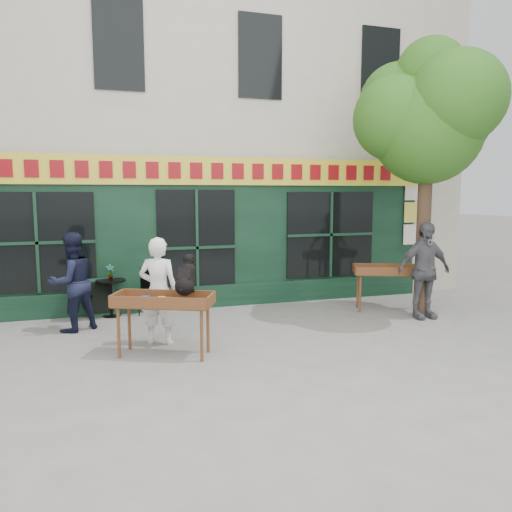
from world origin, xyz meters
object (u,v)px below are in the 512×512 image
at_px(book_cart_center, 164,304).
at_px(book_cart_right, 390,273).
at_px(woman, 159,291).
at_px(man_left, 72,282).
at_px(dog, 186,274).
at_px(bistro_table, 111,290).
at_px(man_right, 424,270).

xyz_separation_m(book_cart_center, book_cart_right, (5.02, 1.55, 0.00)).
height_order(book_cart_center, woman, woman).
height_order(book_cart_center, man_left, man_left).
bearing_deg(man_left, book_cart_center, 94.84).
height_order(book_cart_center, dog, dog).
xyz_separation_m(book_cart_center, bistro_table, (-0.72, 2.82, -0.28)).
height_order(book_cart_center, bistro_table, book_cart_center).
bearing_deg(dog, man_left, 156.32).
xyz_separation_m(dog, man_right, (4.97, 0.85, -0.31)).
height_order(dog, book_cart_right, dog).
relative_size(book_cart_center, man_left, 0.89).
distance_m(bistro_table, man_left, 1.20).
relative_size(book_cart_center, book_cart_right, 1.00).
relative_size(woman, bistro_table, 2.38).
relative_size(woman, book_cart_right, 1.12).
xyz_separation_m(book_cart_right, man_left, (-6.44, 0.38, 0.09)).
relative_size(book_cart_right, bistro_table, 2.14).
height_order(bistro_table, man_left, man_left).
distance_m(dog, man_left, 2.68).
bearing_deg(dog, book_cart_center, -163.72).
xyz_separation_m(book_cart_center, man_right, (5.32, 0.80, 0.16)).
relative_size(book_cart_center, man_right, 0.83).
distance_m(man_right, man_left, 6.83).
bearing_deg(man_left, book_cart_right, 145.02).
height_order(woman, man_left, man_left).
relative_size(book_cart_right, man_right, 0.83).
relative_size(dog, man_left, 0.33).
bearing_deg(woman, man_left, -17.45).
relative_size(man_right, bistro_table, 2.58).
bearing_deg(dog, man_right, 34.09).
xyz_separation_m(book_cart_center, dog, (0.35, -0.05, 0.47)).
bearing_deg(dog, woman, 140.97).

